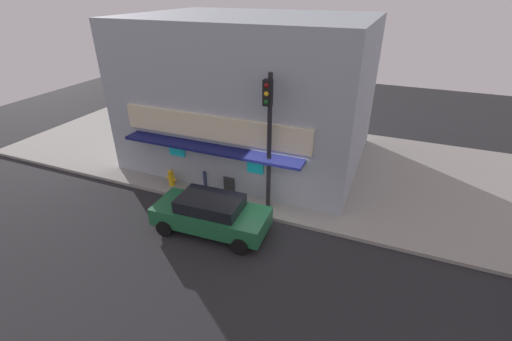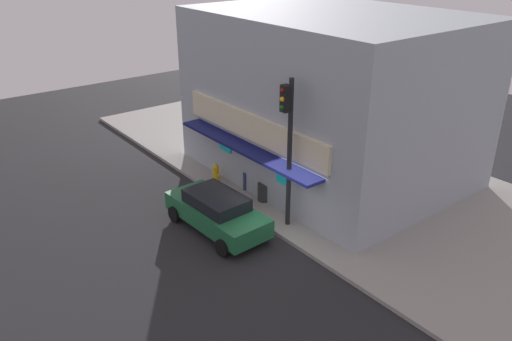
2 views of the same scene
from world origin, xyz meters
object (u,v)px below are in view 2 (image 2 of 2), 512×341
trash_can (264,192)px  parked_car_green (217,211)px  pedestrian (248,169)px  fire_hydrant (216,173)px  traffic_light (288,136)px  potted_plant_by_window (240,156)px  potted_plant_by_doorway (284,183)px

trash_can → parked_car_green: parked_car_green is taller
pedestrian → fire_hydrant: bearing=-157.8°
traffic_light → trash_can: traffic_light is taller
pedestrian → potted_plant_by_window: (-2.25, 1.19, -0.46)m
fire_hydrant → pedestrian: bearing=22.2°
fire_hydrant → potted_plant_by_doorway: bearing=29.6°
traffic_light → fire_hydrant: 5.87m
pedestrian → parked_car_green: (1.80, -2.83, -0.32)m
traffic_light → trash_can: size_ratio=7.46×
trash_can → parked_car_green: (0.53, -2.73, 0.25)m
potted_plant_by_window → fire_hydrant: bearing=-69.1°
pedestrian → parked_car_green: size_ratio=0.38×
pedestrian → parked_car_green: pedestrian is taller
trash_can → parked_car_green: size_ratio=0.17×
fire_hydrant → parked_car_green: (3.35, -2.20, 0.25)m
fire_hydrant → parked_car_green: 4.01m
trash_can → pedestrian: size_ratio=0.44×
fire_hydrant → pedestrian: (1.55, 0.63, 0.57)m
trash_can → potted_plant_by_window: 3.75m
traffic_light → potted_plant_by_doorway: size_ratio=6.56×
traffic_light → parked_car_green: traffic_light is taller
traffic_light → parked_car_green: size_ratio=1.25×
traffic_light → potted_plant_by_doorway: traffic_light is taller
fire_hydrant → pedestrian: 1.77m
trash_can → potted_plant_by_doorway: bearing=89.8°
trash_can → potted_plant_by_window: bearing=159.9°
potted_plant_by_doorway → potted_plant_by_window: 3.53m
traffic_light → potted_plant_by_window: size_ratio=6.48×
potted_plant_by_window → pedestrian: bearing=-27.9°
pedestrian → potted_plant_by_window: size_ratio=1.98×
potted_plant_by_doorway → parked_car_green: bearing=-82.1°
potted_plant_by_window → parked_car_green: bearing=-44.8°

